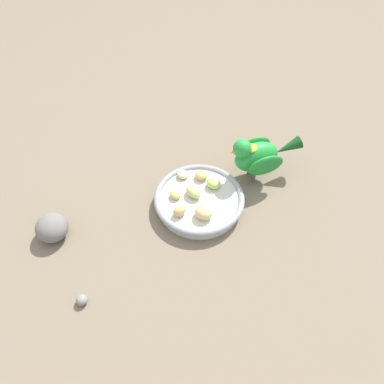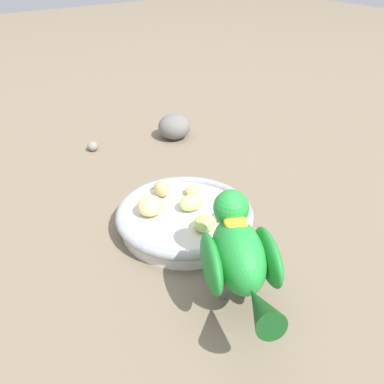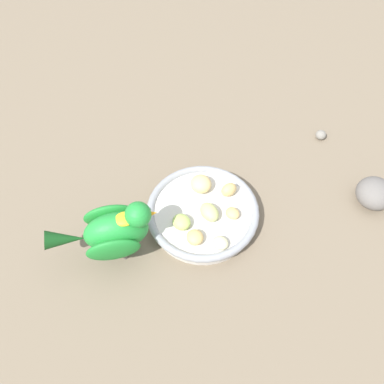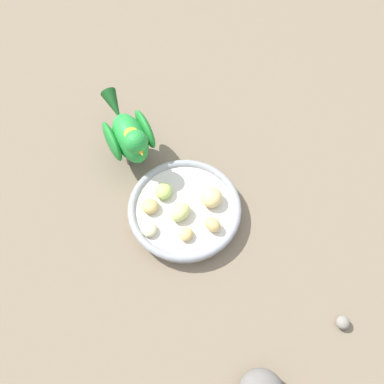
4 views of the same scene
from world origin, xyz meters
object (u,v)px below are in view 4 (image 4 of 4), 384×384
(apple_piece_2, at_px, (165,190))
(pebble_0, at_px, (342,323))
(apple_piece_5, at_px, (152,231))
(parrot, at_px, (129,135))
(apple_piece_4, at_px, (150,206))
(apple_piece_3, at_px, (186,234))
(apple_piece_6, at_px, (212,197))
(apple_piece_1, at_px, (211,226))
(feeding_bowl, at_px, (183,212))
(apple_piece_0, at_px, (180,212))

(apple_piece_2, bearing_deg, pebble_0, 89.10)
(apple_piece_5, bearing_deg, apple_piece_2, -156.93)
(parrot, xyz_separation_m, pebble_0, (0.04, 0.44, -0.06))
(apple_piece_2, distance_m, apple_piece_4, 0.04)
(apple_piece_3, relative_size, apple_piece_5, 0.94)
(apple_piece_3, xyz_separation_m, apple_piece_5, (0.03, -0.05, -0.00))
(pebble_0, bearing_deg, apple_piece_3, -82.31)
(apple_piece_6, height_order, pebble_0, apple_piece_6)
(apple_piece_5, bearing_deg, apple_piece_1, 131.58)
(apple_piece_1, relative_size, apple_piece_2, 0.91)
(apple_piece_3, bearing_deg, apple_piece_2, -118.16)
(feeding_bowl, height_order, apple_piece_6, apple_piece_6)
(apple_piece_0, bearing_deg, feeding_bowl, -164.97)
(apple_piece_1, xyz_separation_m, parrot, (-0.04, -0.20, 0.03))
(apple_piece_1, bearing_deg, parrot, -100.49)
(apple_piece_5, bearing_deg, pebble_0, 101.77)
(apple_piece_6, bearing_deg, apple_piece_1, 36.34)
(apple_piece_6, height_order, parrot, parrot)
(apple_piece_3, distance_m, apple_piece_5, 0.05)
(feeding_bowl, relative_size, apple_piece_6, 5.18)
(apple_piece_6, bearing_deg, apple_piece_4, -44.33)
(apple_piece_4, relative_size, parrot, 0.17)
(apple_piece_4, bearing_deg, apple_piece_0, 114.25)
(apple_piece_0, distance_m, apple_piece_6, 0.06)
(apple_piece_0, distance_m, apple_piece_3, 0.04)
(apple_piece_1, bearing_deg, feeding_bowl, -88.71)
(feeding_bowl, bearing_deg, parrot, -104.96)
(apple_piece_6, xyz_separation_m, parrot, (0.00, -0.17, 0.03))
(feeding_bowl, distance_m, apple_piece_2, 0.05)
(apple_piece_2, bearing_deg, parrot, -106.82)
(apple_piece_2, height_order, apple_piece_4, apple_piece_2)
(apple_piece_1, height_order, apple_piece_2, apple_piece_1)
(apple_piece_0, height_order, parrot, parrot)
(apple_piece_3, distance_m, parrot, 0.19)
(apple_piece_0, distance_m, pebble_0, 0.29)
(feeding_bowl, xyz_separation_m, apple_piece_5, (0.06, -0.01, 0.01))
(feeding_bowl, distance_m, apple_piece_6, 0.05)
(apple_piece_0, relative_size, apple_piece_4, 1.32)
(feeding_bowl, xyz_separation_m, apple_piece_3, (0.03, 0.03, 0.01))
(apple_piece_1, relative_size, parrot, 0.18)
(apple_piece_3, height_order, parrot, parrot)
(apple_piece_2, distance_m, pebble_0, 0.34)
(feeding_bowl, relative_size, apple_piece_5, 7.38)
(apple_piece_2, relative_size, apple_piece_3, 1.29)
(feeding_bowl, bearing_deg, apple_piece_0, 15.03)
(apple_piece_3, bearing_deg, apple_piece_0, -128.01)
(apple_piece_3, bearing_deg, pebble_0, 97.69)
(apple_piece_6, distance_m, pebble_0, 0.27)
(apple_piece_5, relative_size, apple_piece_6, 0.70)
(apple_piece_6, bearing_deg, pebble_0, 81.71)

